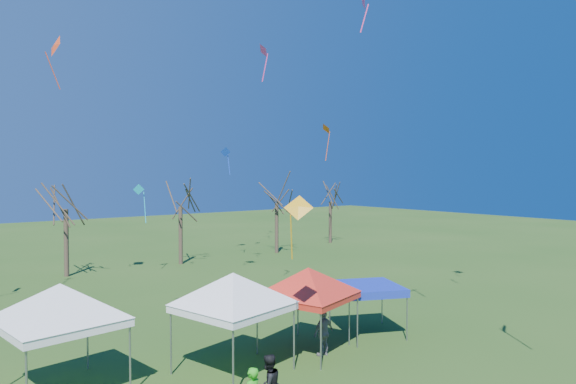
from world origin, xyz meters
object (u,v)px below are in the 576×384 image
tree_3 (180,186)px  tent_white_west (60,291)px  person_grey (324,332)px  tree_5 (330,187)px  tent_white_mid (233,279)px  tree_4 (277,185)px  tent_red (308,273)px  tent_blue (367,289)px  tree_2 (65,185)px

tree_3 → tent_white_west: (-13.67, -19.59, -2.74)m
tent_white_west → person_grey: bearing=-15.3°
tree_3 → tree_5: bearing=6.5°
tent_white_west → tent_white_mid: 5.61m
tree_3 → tree_5: size_ratio=1.06×
tree_4 → tent_red: 25.68m
tree_4 → tent_blue: tree_4 is taller
person_grey → tree_4: bearing=-130.9°
tree_2 → tent_red: size_ratio=1.96×
tree_2 → tent_white_mid: 21.85m
tent_white_west → tent_white_mid: (5.34, -1.73, -0.02)m
tree_4 → tree_2: bearing=178.8°
tent_white_west → tent_white_mid: bearing=-17.9°
tree_4 → tree_5: (8.37, 2.06, -0.33)m
tree_2 → tent_red: 22.14m
tent_white_mid → person_grey: tent_white_mid is taller
tree_5 → tent_white_west: tree_5 is taller
tree_4 → tent_white_west: bearing=-139.6°
tree_3 → tent_white_west: size_ratio=1.70×
tree_4 → tent_blue: 24.02m
tree_2 → person_grey: 23.32m
tree_2 → tree_4: 17.73m
tent_white_west → tent_blue: tent_white_west is taller
tent_blue → person_grey: bearing=-165.2°
tent_white_mid → person_grey: bearing=-11.4°
tree_2 → person_grey: tree_2 is taller
tree_3 → tree_4: bearing=-0.3°
tent_red → tent_blue: 3.64m
tree_2 → tent_white_west: size_ratio=1.76×
tree_3 → tent_white_west: tree_3 is taller
tent_blue → tree_5: bearing=50.6°
tent_blue → tree_2: bearing=108.1°
tent_white_mid → tent_blue: 7.10m
tree_5 → tent_red: size_ratio=1.79×
tree_2 → tent_blue: 23.03m
tree_3 → tree_4: (9.32, -0.04, -0.02)m
tree_5 → person_grey: size_ratio=4.12×
tree_5 → tent_white_west: size_ratio=1.60×
tree_3 → tree_4: tree_3 is taller
tree_3 → tent_white_mid: (-8.33, -21.32, -2.76)m
tree_3 → tree_4: 9.32m
tree_4 → tree_5: tree_4 is taller
tent_white_mid → tent_white_west: bearing=162.1°
tree_4 → tent_red: tree_4 is taller
tent_white_mid → tent_red: size_ratio=1.09×
tree_2 → tent_white_west: 20.82m
tree_2 → tree_5: tree_2 is taller
tree_2 → person_grey: size_ratio=4.51×
tent_white_west → person_grey: 9.62m
tree_4 → person_grey: 26.60m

